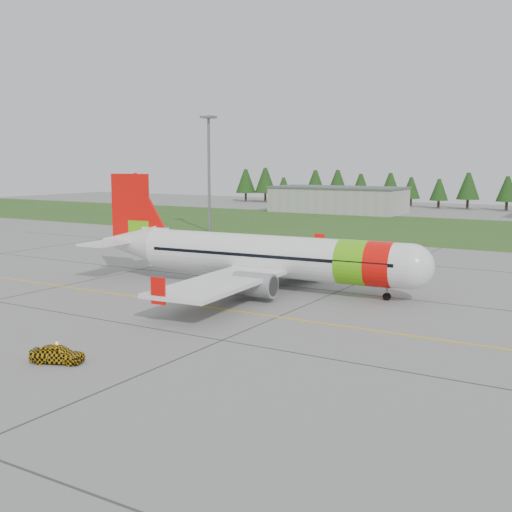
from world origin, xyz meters
The scene contains 9 objects.
ground centered at (0.00, 0.00, 0.00)m, with size 320.00×320.00×0.00m, color gray.
aircraft centered at (2.94, 17.77, 3.22)m, with size 36.82×33.98×11.15m.
follow_me_car centered at (4.03, -9.49, 1.70)m, with size 1.37×1.16×3.40m, color gold.
service_van centered at (-42.53, 48.84, 2.25)m, with size 1.57×1.48×4.50m, color silver.
grass_strip centered at (0.00, 82.00, 0.01)m, with size 320.00×50.00×0.03m, color #30561E.
taxi_guideline centered at (0.00, 8.00, 0.01)m, with size 120.00×0.25×0.02m, color gold.
hangar_west centered at (-30.00, 110.00, 3.00)m, with size 32.00×14.00×6.00m, color #A8A8A3.
floodlight_mast centered at (-32.00, 58.00, 10.00)m, with size 0.50×0.50×20.00m, color slate.
treeline centered at (0.00, 138.00, 5.00)m, with size 160.00×8.00×10.00m, color #1C3F14, non-canonical shape.
Camera 1 is at (34.60, -36.14, 12.43)m, focal length 45.00 mm.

